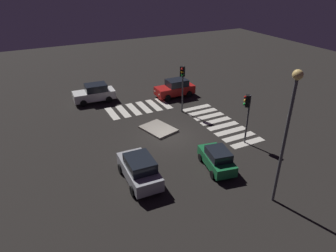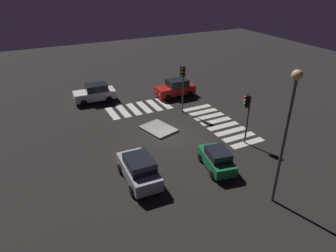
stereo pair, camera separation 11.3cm
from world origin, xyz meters
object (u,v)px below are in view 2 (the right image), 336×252
street_lamp (288,119)px  traffic_light_east (183,78)px  car_red (176,88)px  traffic_light_south (247,107)px  car_white (95,93)px  car_green (217,159)px  traffic_island (158,129)px  car_silver (139,169)px

street_lamp → traffic_light_east: bearing=-5.5°
car_red → traffic_light_south: bearing=90.8°
car_white → car_green: 16.99m
car_red → traffic_light_east: bearing=70.6°
traffic_light_east → traffic_light_south: 7.71m
traffic_island → traffic_light_south: (-5.22, -5.32, 3.11)m
car_silver → traffic_light_south: 9.92m
traffic_island → traffic_light_east: traffic_light_east is taller
car_red → car_green: bearing=74.1°
car_green → street_lamp: 6.72m
car_red → car_white: bearing=-16.7°
traffic_light_south → car_silver: bearing=41.8°
street_lamp → traffic_island: bearing=11.4°
car_green → street_lamp: bearing=-154.9°
car_white → car_green: car_white is taller
traffic_island → car_green: size_ratio=0.91×
car_white → car_silver: 15.28m
car_green → traffic_light_east: traffic_light_east is taller
traffic_island → car_red: bearing=-38.6°
traffic_island → car_white: bearing=19.8°
car_white → traffic_light_south: bearing=124.2°
car_silver → street_lamp: street_lamp is taller
car_white → car_silver: (-15.25, 1.01, -0.01)m
car_white → traffic_light_south: 16.88m
traffic_island → street_lamp: size_ratio=0.41×
traffic_island → traffic_light_south: 8.07m
car_green → car_silver: car_silver is taller
car_white → street_lamp: 22.12m
car_red → street_lamp: bearing=81.4°
car_silver → car_red: car_red is taller
traffic_light_east → street_lamp: bearing=37.1°
car_white → traffic_light_east: traffic_light_east is taller
traffic_island → car_white: (9.13, 3.29, 0.86)m
car_red → street_lamp: (-18.26, 2.84, 4.72)m
traffic_light_south → traffic_light_east: bearing=-41.5°
car_green → traffic_light_east: 10.27m
car_white → car_green: bearing=108.7°
traffic_light_south → car_green: bearing=62.8°
car_green → car_red: 14.34m
car_silver → traffic_light_east: 11.93m
car_silver → traffic_light_south: size_ratio=1.05×
car_white → car_silver: size_ratio=1.01×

